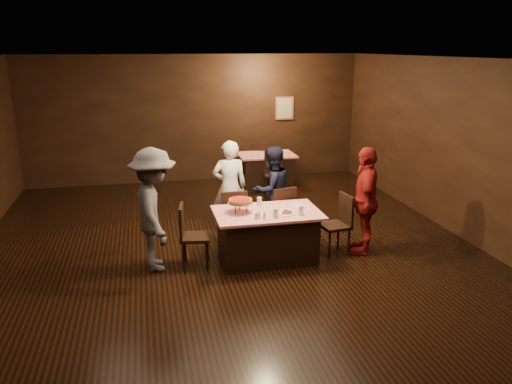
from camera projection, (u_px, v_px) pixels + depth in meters
room at (232, 122)px, 7.06m from camera, size 10.00×10.04×3.02m
main_table at (267, 235)px, 7.65m from camera, size 1.60×1.00×0.77m
back_table at (266, 170)px, 11.64m from camera, size 1.30×0.90×0.77m
chair_far_left at (233, 216)px, 8.24m from camera, size 0.42×0.42×0.95m
chair_far_right at (279, 213)px, 8.41m from camera, size 0.50×0.50×0.95m
chair_end_left at (195, 236)px, 7.39m from camera, size 0.48×0.48×0.95m
chair_end_right at (335, 224)px, 7.85m from camera, size 0.47×0.47×0.95m
chair_back_near at (274, 174)px, 10.96m from camera, size 0.50×0.50×0.95m
chair_back_far at (260, 161)px, 12.17m from camera, size 0.51×0.51×0.95m
diner_white_jacket at (230, 187)px, 8.66m from camera, size 0.62×0.43×1.64m
diner_navy_hoodie at (272, 190)px, 8.69m from camera, size 0.91×0.83×1.53m
diner_grey_knit at (154, 210)px, 7.18m from camera, size 0.77×1.22×1.81m
diner_red_shirt at (365, 201)px, 7.78m from camera, size 0.79×1.09×1.71m
pizza_stand at (240, 201)px, 7.45m from camera, size 0.38×0.38×0.22m
plate_with_slice at (286, 213)px, 7.42m from camera, size 0.25×0.25×0.06m
plate_empty at (299, 206)px, 7.79m from camera, size 0.25×0.25×0.01m
glass_front_left at (275, 213)px, 7.25m from camera, size 0.08×0.08×0.14m
glass_front_right at (301, 210)px, 7.38m from camera, size 0.08×0.08×0.14m
glass_back at (259, 202)px, 7.79m from camera, size 0.08×0.08×0.14m
condiments at (260, 215)px, 7.22m from camera, size 0.17×0.10×0.09m
napkin_center at (286, 210)px, 7.60m from camera, size 0.19×0.19×0.01m
napkin_left at (258, 213)px, 7.46m from camera, size 0.21×0.21×0.01m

